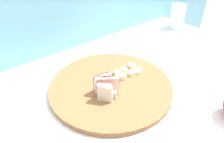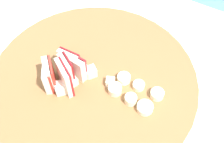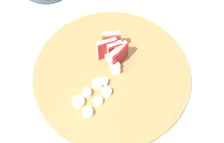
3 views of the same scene
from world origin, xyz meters
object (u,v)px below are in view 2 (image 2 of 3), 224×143
object	(u,v)px
apple_dice_pile	(80,79)
banana_slice_rows	(134,93)
cutting_board	(93,81)
apple_wedge_fan	(63,71)

from	to	relation	value
apple_dice_pile	banana_slice_rows	world-z (taller)	apple_dice_pile
banana_slice_rows	cutting_board	bearing A→B (deg)	-175.12
apple_wedge_fan	banana_slice_rows	world-z (taller)	apple_wedge_fan
apple_wedge_fan	banana_slice_rows	size ratio (longest dim) A/B	0.77
apple_dice_pile	banana_slice_rows	distance (m)	0.11
cutting_board	apple_dice_pile	xyz separation A→B (m)	(-0.02, -0.02, 0.02)
cutting_board	apple_dice_pile	world-z (taller)	apple_dice_pile
banana_slice_rows	apple_wedge_fan	bearing A→B (deg)	-164.57
apple_wedge_fan	apple_dice_pile	xyz separation A→B (m)	(0.03, 0.01, -0.02)
cutting_board	apple_wedge_fan	bearing A→B (deg)	-147.59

